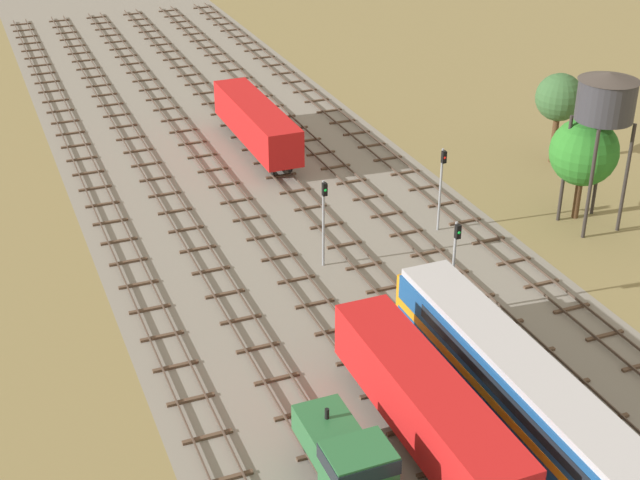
# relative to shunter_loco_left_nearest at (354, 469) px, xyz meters

# --- Properties ---
(ground_plane) EXTENTS (480.00, 480.00, 0.00)m
(ground_plane) POSITION_rel_shunter_loco_left_nearest_xyz_m (6.70, 25.00, -2.01)
(ground_plane) COLOR olive
(ballast_bed) EXTENTS (26.34, 176.00, 0.01)m
(ballast_bed) POSITION_rel_shunter_loco_left_nearest_xyz_m (6.70, 25.00, -2.01)
(ballast_bed) COLOR gray
(ballast_bed) RESTS_ON ground
(track_far_left) EXTENTS (2.40, 126.00, 0.29)m
(track_far_left) POSITION_rel_shunter_loco_left_nearest_xyz_m (-4.47, 26.00, -1.87)
(track_far_left) COLOR #47382D
(track_far_left) RESTS_ON ground
(track_left) EXTENTS (2.40, 126.00, 0.29)m
(track_left) POSITION_rel_shunter_loco_left_nearest_xyz_m (0.00, 26.00, -1.87)
(track_left) COLOR #47382D
(track_left) RESTS_ON ground
(track_centre_left) EXTENTS (2.40, 126.00, 0.29)m
(track_centre_left) POSITION_rel_shunter_loco_left_nearest_xyz_m (4.47, 26.00, -1.87)
(track_centre_left) COLOR #47382D
(track_centre_left) RESTS_ON ground
(track_centre) EXTENTS (2.40, 126.00, 0.29)m
(track_centre) POSITION_rel_shunter_loco_left_nearest_xyz_m (8.94, 26.00, -1.87)
(track_centre) COLOR #47382D
(track_centre) RESTS_ON ground
(track_centre_right) EXTENTS (2.40, 126.00, 0.29)m
(track_centre_right) POSITION_rel_shunter_loco_left_nearest_xyz_m (13.40, 26.00, -1.87)
(track_centre_right) COLOR #47382D
(track_centre_right) RESTS_ON ground
(track_right) EXTENTS (2.40, 126.00, 0.29)m
(track_right) POSITION_rel_shunter_loco_left_nearest_xyz_m (17.87, 26.00, -1.87)
(track_right) COLOR #47382D
(track_right) RESTS_ON ground
(shunter_loco_left_nearest) EXTENTS (2.74, 8.46, 3.10)m
(shunter_loco_left_nearest) POSITION_rel_shunter_loco_left_nearest_xyz_m (0.00, 0.00, 0.00)
(shunter_loco_left_nearest) COLOR #286638
(shunter_loco_left_nearest) RESTS_ON ground
(diesel_railcar_centre_near) EXTENTS (2.96, 20.50, 3.80)m
(diesel_railcar_centre_near) POSITION_rel_shunter_loco_left_nearest_xyz_m (8.94, 0.95, 0.59)
(diesel_railcar_centre_near) COLOR #194C8C
(diesel_railcar_centre_near) RESTS_ON ground
(freight_boxcar_centre_left_mid) EXTENTS (2.87, 14.00, 3.60)m
(freight_boxcar_centre_left_mid) POSITION_rel_shunter_loco_left_nearest_xyz_m (4.47, 2.25, 0.44)
(freight_boxcar_centre_left_mid) COLOR red
(freight_boxcar_centre_left_mid) RESTS_ON ground
(freight_boxcar_centre_midfar) EXTENTS (2.87, 14.00, 3.60)m
(freight_boxcar_centre_midfar) POSITION_rel_shunter_loco_left_nearest_xyz_m (8.94, 39.14, 0.44)
(freight_boxcar_centre_midfar) COLOR red
(freight_boxcar_centre_midfar) RESTS_ON ground
(water_tower) EXTENTS (3.88, 3.88, 10.62)m
(water_tower) POSITION_rel_shunter_loco_left_nearest_xyz_m (25.35, 18.08, 6.87)
(water_tower) COLOR #2D2826
(water_tower) RESTS_ON ground
(signal_post_nearest) EXTENTS (0.28, 0.47, 5.85)m
(signal_post_nearest) POSITION_rel_shunter_loco_left_nearest_xyz_m (11.17, 11.61, 1.68)
(signal_post_nearest) COLOR gray
(signal_post_nearest) RESTS_ON ground
(signal_post_near) EXTENTS (0.28, 0.47, 5.81)m
(signal_post_near) POSITION_rel_shunter_loco_left_nearest_xyz_m (15.64, 21.20, 1.65)
(signal_post_near) COLOR gray
(signal_post_near) RESTS_ON ground
(signal_post_mid) EXTENTS (0.28, 0.47, 5.75)m
(signal_post_mid) POSITION_rel_shunter_loco_left_nearest_xyz_m (6.70, 19.58, 1.62)
(signal_post_mid) COLOR gray
(signal_post_mid) RESTS_ON ground
(lineside_tree_2) EXTENTS (3.63, 3.63, 7.08)m
(lineside_tree_2) POSITION_rel_shunter_loco_left_nearest_xyz_m (29.56, 28.30, 3.19)
(lineside_tree_2) COLOR #4C331E
(lineside_tree_2) RESTS_ON ground
(lineside_tree_3) EXTENTS (4.59, 4.59, 7.14)m
(lineside_tree_3) POSITION_rel_shunter_loco_left_nearest_xyz_m (25.27, 19.37, 2.81)
(lineside_tree_3) COLOR #4C331E
(lineside_tree_3) RESTS_ON ground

